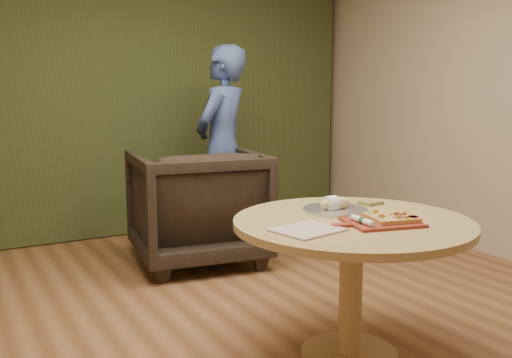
{
  "coord_description": "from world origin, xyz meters",
  "views": [
    {
      "loc": [
        -1.57,
        -2.5,
        1.41
      ],
      "look_at": [
        -0.03,
        0.25,
        0.91
      ],
      "focal_mm": 40.0,
      "sensor_mm": 36.0,
      "label": 1
    }
  ],
  "objects_px": {
    "pedestal_table": "(352,246)",
    "pizza_paddle": "(380,222)",
    "serving_tray": "(335,210)",
    "armchair": "(197,200)",
    "person_standing": "(223,148)",
    "cutlery_roll": "(363,221)",
    "bread_roll": "(334,204)",
    "flatbread_pizza": "(391,217)"
  },
  "relations": [
    {
      "from": "pedestal_table",
      "to": "pizza_paddle",
      "type": "height_order",
      "value": "pizza_paddle"
    },
    {
      "from": "serving_tray",
      "to": "armchair",
      "type": "height_order",
      "value": "armchair"
    },
    {
      "from": "armchair",
      "to": "person_standing",
      "type": "xyz_separation_m",
      "value": [
        0.4,
        0.34,
        0.38
      ]
    },
    {
      "from": "pizza_paddle",
      "to": "cutlery_roll",
      "type": "distance_m",
      "value": 0.12
    },
    {
      "from": "serving_tray",
      "to": "bread_roll",
      "type": "xyz_separation_m",
      "value": [
        -0.01,
        0.0,
        0.04
      ]
    },
    {
      "from": "serving_tray",
      "to": "armchair",
      "type": "distance_m",
      "value": 1.77
    },
    {
      "from": "pedestal_table",
      "to": "flatbread_pizza",
      "type": "distance_m",
      "value": 0.26
    },
    {
      "from": "cutlery_roll",
      "to": "armchair",
      "type": "height_order",
      "value": "armchair"
    },
    {
      "from": "pedestal_table",
      "to": "flatbread_pizza",
      "type": "relative_size",
      "value": 4.66
    },
    {
      "from": "pizza_paddle",
      "to": "pedestal_table",
      "type": "bearing_deg",
      "value": 124.54
    },
    {
      "from": "serving_tray",
      "to": "bread_roll",
      "type": "relative_size",
      "value": 1.84
    },
    {
      "from": "cutlery_roll",
      "to": "pizza_paddle",
      "type": "bearing_deg",
      "value": 4.67
    },
    {
      "from": "pedestal_table",
      "to": "pizza_paddle",
      "type": "xyz_separation_m",
      "value": [
        0.06,
        -0.15,
        0.15
      ]
    },
    {
      "from": "flatbread_pizza",
      "to": "armchair",
      "type": "distance_m",
      "value": 2.13
    },
    {
      "from": "pizza_paddle",
      "to": "bread_roll",
      "type": "xyz_separation_m",
      "value": [
        -0.03,
        0.35,
        0.04
      ]
    },
    {
      "from": "cutlery_roll",
      "to": "pedestal_table",
      "type": "bearing_deg",
      "value": 73.11
    },
    {
      "from": "pedestal_table",
      "to": "person_standing",
      "type": "xyz_separation_m",
      "value": [
        0.38,
        2.3,
        0.29
      ]
    },
    {
      "from": "pedestal_table",
      "to": "person_standing",
      "type": "relative_size",
      "value": 0.69
    },
    {
      "from": "bread_roll",
      "to": "person_standing",
      "type": "relative_size",
      "value": 0.11
    },
    {
      "from": "pizza_paddle",
      "to": "cutlery_roll",
      "type": "height_order",
      "value": "cutlery_roll"
    },
    {
      "from": "pizza_paddle",
      "to": "flatbread_pizza",
      "type": "bearing_deg",
      "value": 9.13
    },
    {
      "from": "pizza_paddle",
      "to": "flatbread_pizza",
      "type": "height_order",
      "value": "flatbread_pizza"
    },
    {
      "from": "pizza_paddle",
      "to": "person_standing",
      "type": "height_order",
      "value": "person_standing"
    },
    {
      "from": "pedestal_table",
      "to": "armchair",
      "type": "xyz_separation_m",
      "value": [
        -0.02,
        1.96,
        -0.1
      ]
    },
    {
      "from": "flatbread_pizza",
      "to": "serving_tray",
      "type": "xyz_separation_m",
      "value": [
        -0.08,
        0.35,
        -0.02
      ]
    },
    {
      "from": "armchair",
      "to": "bread_roll",
      "type": "bearing_deg",
      "value": 99.79
    },
    {
      "from": "flatbread_pizza",
      "to": "pizza_paddle",
      "type": "bearing_deg",
      "value": 176.12
    },
    {
      "from": "pedestal_table",
      "to": "serving_tray",
      "type": "height_order",
      "value": "serving_tray"
    },
    {
      "from": "pizza_paddle",
      "to": "serving_tray",
      "type": "relative_size",
      "value": 1.32
    },
    {
      "from": "bread_roll",
      "to": "person_standing",
      "type": "distance_m",
      "value": 2.13
    },
    {
      "from": "flatbread_pizza",
      "to": "cutlery_roll",
      "type": "bearing_deg",
      "value": 178.74
    },
    {
      "from": "pizza_paddle",
      "to": "flatbread_pizza",
      "type": "relative_size",
      "value": 1.78
    },
    {
      "from": "cutlery_roll",
      "to": "serving_tray",
      "type": "height_order",
      "value": "cutlery_roll"
    },
    {
      "from": "bread_roll",
      "to": "cutlery_roll",
      "type": "bearing_deg",
      "value": -104.31
    },
    {
      "from": "bread_roll",
      "to": "armchair",
      "type": "distance_m",
      "value": 1.78
    },
    {
      "from": "person_standing",
      "to": "flatbread_pizza",
      "type": "bearing_deg",
      "value": 49.07
    },
    {
      "from": "serving_tray",
      "to": "armchair",
      "type": "relative_size",
      "value": 0.35
    },
    {
      "from": "serving_tray",
      "to": "pizza_paddle",
      "type": "bearing_deg",
      "value": -87.28
    },
    {
      "from": "bread_roll",
      "to": "armchair",
      "type": "height_order",
      "value": "armchair"
    },
    {
      "from": "pedestal_table",
      "to": "flatbread_pizza",
      "type": "bearing_deg",
      "value": -50.43
    },
    {
      "from": "serving_tray",
      "to": "bread_roll",
      "type": "distance_m",
      "value": 0.04
    },
    {
      "from": "serving_tray",
      "to": "person_standing",
      "type": "relative_size",
      "value": 0.2
    }
  ]
}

